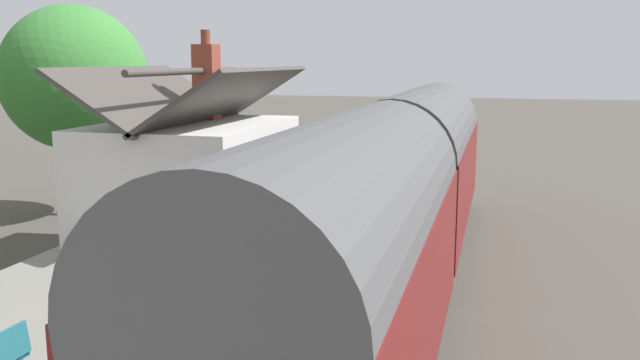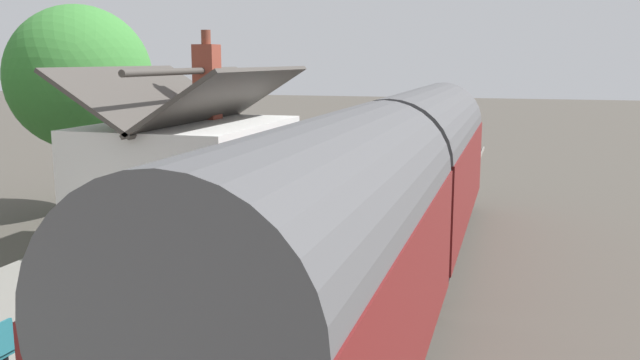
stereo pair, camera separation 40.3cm
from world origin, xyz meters
TOP-DOWN VIEW (x-y plane):
  - ground_plane at (0.00, 0.00)m, footprint 160.00×160.00m
  - platform at (0.00, 3.71)m, footprint 32.00×5.43m
  - platform_edge_coping at (0.00, 1.18)m, footprint 32.00×0.36m
  - rail_near at (0.00, -1.62)m, footprint 52.00×0.08m
  - rail_far at (0.00, -0.18)m, footprint 52.00×0.08m
  - train at (-0.05, -0.90)m, footprint 19.64×2.73m
  - station_building at (0.90, 4.27)m, footprint 5.76×4.19m
  - planter_bench_right at (11.48, 1.84)m, footprint 0.48×0.48m
  - planter_under_sign at (8.87, 2.97)m, footprint 0.55×0.55m
  - station_sign_board at (-4.24, 1.96)m, footprint 0.96×0.06m
  - tree_behind_building at (5.13, 10.34)m, footprint 4.94×4.52m

SIDE VIEW (x-z plane):
  - ground_plane at x=0.00m, z-range 0.00..0.00m
  - rail_near at x=0.00m, z-range 0.00..0.14m
  - rail_far at x=0.00m, z-range 0.00..0.14m
  - platform at x=0.00m, z-range 0.00..0.98m
  - platform_edge_coping at x=0.00m, z-range 0.98..1.00m
  - planter_bench_right at x=11.48m, z-range 1.03..1.71m
  - planter_under_sign at x=8.87m, z-range 1.00..1.90m
  - station_sign_board at x=-4.24m, z-range 1.39..2.96m
  - train at x=-0.05m, z-range 0.06..4.38m
  - station_building at x=0.90m, z-range -0.01..4.84m
  - tree_behind_building at x=5.13m, z-range 1.08..7.93m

